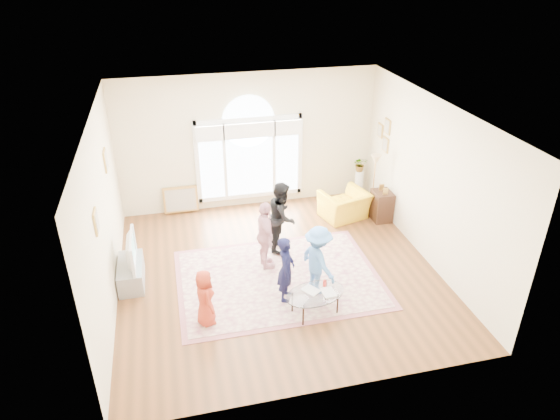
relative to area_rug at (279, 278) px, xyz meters
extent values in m
plane|color=#53331A|center=(0.05, 0.23, -0.01)|extent=(6.00, 6.00, 0.00)
plane|color=beige|center=(0.05, 3.23, 1.59)|extent=(6.00, 0.00, 6.00)
plane|color=beige|center=(0.05, -2.77, 1.59)|extent=(6.00, 0.00, 6.00)
plane|color=beige|center=(-2.95, 0.23, 1.59)|extent=(0.00, 6.00, 6.00)
plane|color=beige|center=(3.05, 0.23, 1.59)|extent=(0.00, 6.00, 6.00)
plane|color=white|center=(0.05, 0.23, 3.19)|extent=(6.00, 6.00, 0.00)
cube|color=white|center=(0.05, 3.19, 0.24)|extent=(2.50, 0.08, 0.10)
cube|color=white|center=(0.05, 3.19, 2.14)|extent=(2.50, 0.08, 0.10)
cube|color=white|center=(-1.17, 3.19, 1.19)|extent=(0.10, 0.08, 2.00)
cube|color=white|center=(1.27, 3.19, 1.19)|extent=(0.10, 0.08, 2.00)
cube|color=#C6E2FF|center=(-0.85, 3.19, 1.19)|extent=(0.55, 0.02, 1.80)
cube|color=#C6E2FF|center=(0.94, 3.19, 1.19)|extent=(0.55, 0.02, 1.80)
cube|color=#C6E2FF|center=(0.05, 3.19, 1.19)|extent=(1.10, 0.02, 1.80)
cylinder|color=#C6E2FF|center=(0.05, 3.19, 2.09)|extent=(1.20, 0.02, 1.20)
cube|color=white|center=(-0.54, 3.18, 1.19)|extent=(0.07, 0.04, 1.80)
cube|color=white|center=(0.63, 3.18, 1.19)|extent=(0.07, 0.04, 1.80)
cube|color=white|center=(-0.85, 3.11, 1.91)|extent=(0.65, 0.12, 0.35)
cube|color=white|center=(0.05, 3.11, 1.91)|extent=(1.20, 0.12, 0.35)
cube|color=white|center=(0.94, 3.11, 1.91)|extent=(0.65, 0.12, 0.35)
cube|color=tan|center=(-2.93, 1.53, 2.09)|extent=(0.03, 0.34, 0.40)
cube|color=#ADA38E|center=(-2.92, 1.53, 2.09)|extent=(0.01, 0.28, 0.34)
cube|color=tan|center=(-2.93, -0.67, 1.99)|extent=(0.03, 0.30, 0.36)
cube|color=#ADA38E|center=(-2.92, -0.67, 1.99)|extent=(0.01, 0.24, 0.30)
cube|color=tan|center=(3.03, 2.28, 2.04)|extent=(0.03, 0.28, 0.34)
cube|color=#ADA38E|center=(3.01, 2.28, 2.04)|extent=(0.01, 0.22, 0.28)
cube|color=tan|center=(3.03, 2.28, 1.61)|extent=(0.03, 0.28, 0.34)
cube|color=#ADA38E|center=(3.01, 2.28, 1.61)|extent=(0.01, 0.22, 0.28)
cube|color=tan|center=(3.03, 2.63, 1.83)|extent=(0.03, 0.26, 0.32)
cube|color=#ADA38E|center=(3.01, 2.63, 1.83)|extent=(0.01, 0.20, 0.26)
cube|color=beige|center=(0.00, 0.00, 0.00)|extent=(3.60, 2.60, 0.02)
cube|color=#9A575E|center=(0.00, 0.00, 0.00)|extent=(3.80, 2.80, 0.01)
cube|color=gray|center=(-2.70, 0.53, 0.20)|extent=(0.45, 1.00, 0.42)
imported|color=black|center=(-2.70, 0.53, 0.69)|extent=(0.13, 0.98, 0.57)
cube|color=#69EBDE|center=(-2.61, 0.53, 0.69)|extent=(0.02, 0.80, 0.46)
ellipsoid|color=silver|center=(0.38, -1.11, 0.40)|extent=(1.18, 0.90, 0.02)
cylinder|color=black|center=(0.66, -0.84, 0.19)|extent=(0.03, 0.03, 0.40)
cylinder|color=black|center=(0.01, -1.00, 0.19)|extent=(0.03, 0.03, 0.40)
cylinder|color=black|center=(0.75, -1.21, 0.19)|extent=(0.03, 0.03, 0.40)
cylinder|color=black|center=(0.10, -1.37, 0.19)|extent=(0.03, 0.03, 0.40)
imported|color=#B2A58C|center=(0.23, -1.09, 0.42)|extent=(0.34, 0.36, 0.03)
imported|color=#B2A58C|center=(0.49, -1.16, 0.42)|extent=(0.23, 0.30, 0.02)
cylinder|color=red|center=(0.59, -0.96, 0.47)|extent=(0.07, 0.07, 0.12)
imported|color=yellow|center=(2.03, 2.01, 0.31)|extent=(1.19, 1.10, 0.65)
cube|color=black|center=(2.83, 1.74, 0.34)|extent=(0.40, 0.50, 0.70)
cylinder|color=black|center=(2.69, 1.99, 0.00)|extent=(0.20, 0.20, 0.02)
cylinder|color=#B8863B|center=(2.69, 1.99, 0.67)|extent=(0.02, 0.02, 1.35)
cone|color=#CCB284|center=(2.69, 1.99, 1.39)|extent=(0.29, 0.29, 0.22)
cylinder|color=white|center=(2.75, 2.97, 0.34)|extent=(0.20, 0.20, 0.70)
imported|color=#33722D|center=(2.75, 2.97, 0.88)|extent=(0.38, 0.34, 0.37)
cube|color=tan|center=(-1.63, 3.13, -0.01)|extent=(0.80, 0.14, 0.62)
imported|color=#A9321E|center=(-1.46, -0.94, 0.52)|extent=(0.41, 0.55, 1.01)
imported|color=black|center=(-0.01, -0.60, 0.63)|extent=(0.44, 0.53, 1.24)
imported|color=black|center=(0.32, 1.05, 0.75)|extent=(0.80, 0.88, 1.48)
imported|color=#D797A2|center=(-0.15, 0.45, 0.71)|extent=(0.38, 0.83, 1.39)
imported|color=#4D86D5|center=(0.59, -0.55, 0.68)|extent=(0.75, 0.98, 1.33)
camera|label=1|loc=(-1.76, -7.56, 5.60)|focal=32.00mm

